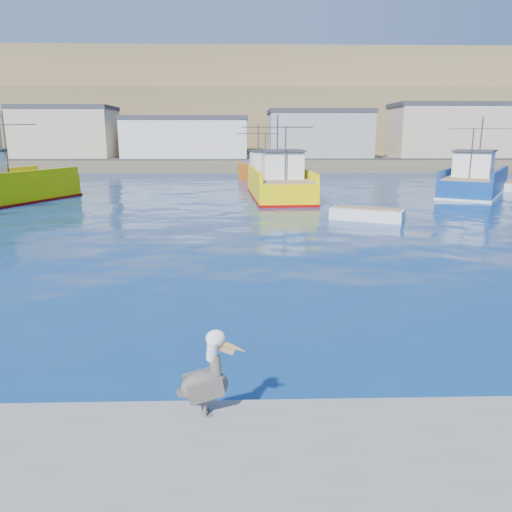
{
  "coord_description": "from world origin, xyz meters",
  "views": [
    {
      "loc": [
        -1.69,
        -10.8,
        4.96
      ],
      "look_at": [
        -1.29,
        3.64,
        1.45
      ],
      "focal_mm": 35.0,
      "sensor_mm": 36.0,
      "label": 1
    }
  ],
  "objects_px": {
    "trawler_blue": "(474,182)",
    "pelican": "(207,379)",
    "skiff_far": "(510,186)",
    "trawler_yellow_b": "(279,184)",
    "boat_orange": "(260,172)",
    "skiff_mid": "(367,215)"
  },
  "relations": [
    {
      "from": "trawler_blue",
      "to": "pelican",
      "type": "bearing_deg",
      "value": -120.33
    },
    {
      "from": "trawler_blue",
      "to": "skiff_far",
      "type": "bearing_deg",
      "value": 35.83
    },
    {
      "from": "trawler_blue",
      "to": "skiff_far",
      "type": "xyz_separation_m",
      "value": [
        5.26,
        3.8,
        -0.77
      ]
    },
    {
      "from": "pelican",
      "to": "trawler_yellow_b",
      "type": "bearing_deg",
      "value": 83.8
    },
    {
      "from": "trawler_blue",
      "to": "boat_orange",
      "type": "height_order",
      "value": "trawler_blue"
    },
    {
      "from": "pelican",
      "to": "boat_orange",
      "type": "bearing_deg",
      "value": 86.86
    },
    {
      "from": "trawler_yellow_b",
      "to": "skiff_far",
      "type": "bearing_deg",
      "value": 13.84
    },
    {
      "from": "trawler_blue",
      "to": "boat_orange",
      "type": "distance_m",
      "value": 21.84
    },
    {
      "from": "trawler_yellow_b",
      "to": "boat_orange",
      "type": "distance_m",
      "value": 14.26
    },
    {
      "from": "trawler_blue",
      "to": "boat_orange",
      "type": "relative_size",
      "value": 1.32
    },
    {
      "from": "trawler_blue",
      "to": "skiff_mid",
      "type": "relative_size",
      "value": 2.74
    },
    {
      "from": "trawler_blue",
      "to": "boat_orange",
      "type": "bearing_deg",
      "value": 144.83
    },
    {
      "from": "trawler_yellow_b",
      "to": "boat_orange",
      "type": "relative_size",
      "value": 1.38
    },
    {
      "from": "skiff_mid",
      "to": "skiff_far",
      "type": "xyz_separation_m",
      "value": [
        17.68,
        16.84,
        0.0
      ]
    },
    {
      "from": "trawler_blue",
      "to": "skiff_mid",
      "type": "xyz_separation_m",
      "value": [
        -12.42,
        -13.04,
        -0.78
      ]
    },
    {
      "from": "boat_orange",
      "to": "trawler_yellow_b",
      "type": "bearing_deg",
      "value": -85.94
    },
    {
      "from": "skiff_far",
      "to": "boat_orange",
      "type": "bearing_deg",
      "value": 159.2
    },
    {
      "from": "trawler_yellow_b",
      "to": "pelican",
      "type": "bearing_deg",
      "value": -96.2
    },
    {
      "from": "skiff_mid",
      "to": "pelican",
      "type": "relative_size",
      "value": 3.1
    },
    {
      "from": "boat_orange",
      "to": "skiff_mid",
      "type": "bearing_deg",
      "value": -78.02
    },
    {
      "from": "trawler_blue",
      "to": "pelican",
      "type": "relative_size",
      "value": 8.49
    },
    {
      "from": "boat_orange",
      "to": "skiff_far",
      "type": "xyz_separation_m",
      "value": [
        23.12,
        -8.78,
        -0.76
      ]
    }
  ]
}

